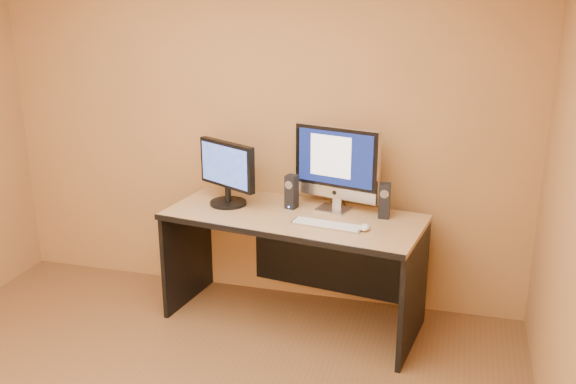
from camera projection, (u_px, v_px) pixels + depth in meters
name	position (u px, v px, depth m)	size (l,w,h in m)	color
walls	(120.00, 220.00, 2.87)	(4.00, 4.00, 2.60)	#A17041
desk	(293.00, 269.00, 4.50)	(1.74, 0.76, 0.81)	tan
imac	(334.00, 168.00, 4.38)	(0.62, 0.23, 0.60)	silver
second_monitor	(227.00, 174.00, 4.51)	(0.52, 0.26, 0.46)	black
speaker_left	(292.00, 192.00, 4.47)	(0.07, 0.08, 0.24)	black
speaker_right	(384.00, 201.00, 4.29)	(0.07, 0.08, 0.24)	black
keyboard	(327.00, 225.00, 4.17)	(0.47, 0.13, 0.02)	#B5B6BA
mouse	(365.00, 227.00, 4.10)	(0.06, 0.11, 0.04)	silver
cable_a	(344.00, 204.00, 4.58)	(0.01, 0.01, 0.24)	black
cable_b	(336.00, 201.00, 4.63)	(0.01, 0.01, 0.20)	black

